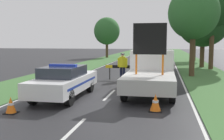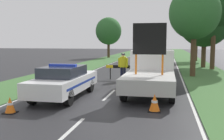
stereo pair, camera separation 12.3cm
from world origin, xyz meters
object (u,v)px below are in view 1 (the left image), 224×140
Objects in this scene: pedestrian_civilian at (138,67)px; roadside_tree_near_right at (195,30)px; traffic_cone_behind_barrier at (11,105)px; roadside_tree_mid_right at (203,19)px; police_officer at (123,64)px; roadside_tree_far_left at (213,1)px; work_truck at (151,70)px; traffic_cone_lane_edge at (155,103)px; police_car at (64,81)px; queued_car_suv_grey at (154,63)px; roadside_tree_mid_left at (107,31)px; queued_car_wagon_maroon at (160,58)px; traffic_cone_near_truck at (166,77)px; roadside_tree_near_left at (194,13)px; road_barrier at (126,68)px; traffic_cone_near_police at (73,79)px; traffic_cone_centre_front at (83,78)px.

roadside_tree_near_right is at bearing 84.48° from pedestrian_civilian.
roadside_tree_mid_right is at bearing 64.64° from traffic_cone_behind_barrier.
roadside_tree_far_left is at bearing -110.69° from police_officer.
work_truck is 9.44× the size of traffic_cone_lane_edge.
queued_car_suv_grey is at bearing 71.67° from police_car.
roadside_tree_near_right is at bearing -21.30° from roadside_tree_mid_left.
work_truck is 0.71× the size of roadside_tree_far_left.
work_truck is at bearing 48.78° from traffic_cone_behind_barrier.
queued_car_suv_grey is 8.12m from roadside_tree_far_left.
roadside_tree_mid_left is at bearing 98.97° from police_car.
police_officer is 24.99m from roadside_tree_mid_left.
pedestrian_civilian is 0.35× the size of queued_car_wagon_maroon.
traffic_cone_near_truck is 0.08× the size of roadside_tree_mid_right.
pedestrian_civilian reaches higher than traffic_cone_near_truck.
roadside_tree_near_left is 7.41m from roadside_tree_mid_right.
roadside_tree_far_left reaches higher than road_barrier.
traffic_cone_behind_barrier is 20.78m from queued_car_wagon_maroon.
traffic_cone_behind_barrier is 0.13× the size of queued_car_wagon_maroon.
roadside_tree_mid_left is (-6.35, 23.97, 3.12)m from police_officer.
work_truck reaches higher than queued_car_wagon_maroon.
work_truck reaches higher than road_barrier.
pedestrian_civilian is (1.01, -0.33, -0.13)m from police_officer.
work_truck is 0.96× the size of roadside_tree_mid_left.
queued_car_wagon_maroon is (0.13, 14.89, -0.27)m from work_truck.
traffic_cone_near_police is 6.35m from traffic_cone_behind_barrier.
queued_car_wagon_maroon is at bearing 90.72° from traffic_cone_lane_edge.
queued_car_wagon_maroon is 5.88m from roadside_tree_mid_right.
queued_car_wagon_maroon is at bearing 94.87° from pedestrian_civilian.
roadside_tree_mid_right is (3.91, 17.58, 4.42)m from traffic_cone_lane_edge.
traffic_cone_centre_front is at bearing -80.96° from roadside_tree_mid_left.
traffic_cone_centre_front is 0.08× the size of roadside_tree_mid_left.
work_truck is 13.73m from roadside_tree_far_left.
roadside_tree_near_right is at bearing 83.47° from roadside_tree_near_left.
roadside_tree_mid_left is at bearing 111.08° from traffic_cone_near_truck.
traffic_cone_lane_edge is at bearing -102.56° from roadside_tree_mid_right.
roadside_tree_mid_left is (-9.12, 23.65, 3.88)m from traffic_cone_near_truck.
work_truck is 7.69m from roadside_tree_near_left.
traffic_cone_near_truck is 11.40m from queued_car_wagon_maroon.
roadside_tree_near_right is (4.63, 13.82, 3.30)m from queued_car_suv_grey.
traffic_cone_near_truck is at bearing 87.02° from traffic_cone_lane_edge.
roadside_tree_far_left is at bearing -145.61° from queued_car_suv_grey.
traffic_cone_lane_edge is at bearing -68.61° from pedestrian_civilian.
police_officer is 2.72× the size of traffic_cone_near_police.
work_truck reaches higher than traffic_cone_near_truck.
police_car is 4.48m from traffic_cone_lane_edge.
police_car is 5.89m from police_officer.
queued_car_wagon_maroon is (-0.63, 11.38, 0.49)m from traffic_cone_near_truck.
traffic_cone_centre_front is 5.32m from traffic_cone_near_truck.
roadside_tree_mid_right is (1.65, 7.23, 0.17)m from roadside_tree_near_left.
roadside_tree_far_left reaches higher than roadside_tree_near_left.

